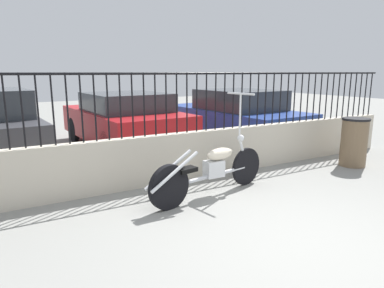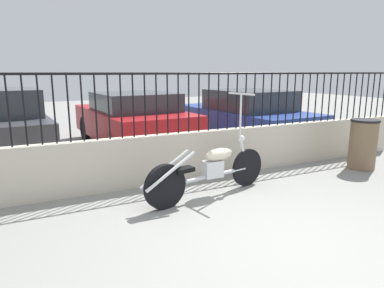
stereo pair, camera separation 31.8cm
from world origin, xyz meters
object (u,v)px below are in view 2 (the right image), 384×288
at_px(motorcycle_silver, 206,170).
at_px(car_blue, 245,114).
at_px(trash_bin, 363,144).
at_px(car_red, 133,119).

distance_m(motorcycle_silver, car_blue, 4.59).
distance_m(trash_bin, car_red, 5.00).
xyz_separation_m(car_red, car_blue, (2.98, -0.39, -0.01)).
bearing_deg(trash_bin, car_blue, 94.97).
height_order(motorcycle_silver, car_blue, motorcycle_silver).
bearing_deg(motorcycle_silver, car_blue, 37.30).
relative_size(motorcycle_silver, car_red, 0.53).
xyz_separation_m(trash_bin, car_red, (-3.27, 3.77, 0.20)).
height_order(car_red, car_blue, car_blue).
xyz_separation_m(motorcycle_silver, trash_bin, (3.34, 0.05, 0.06)).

